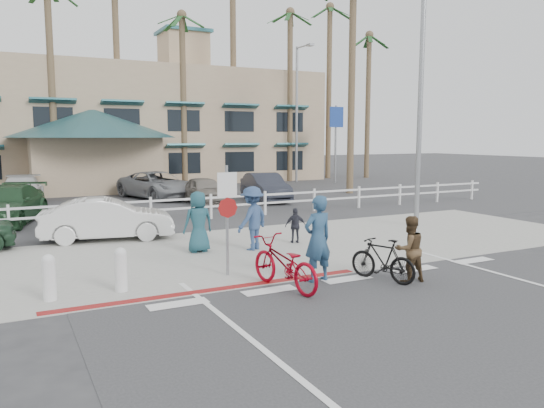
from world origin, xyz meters
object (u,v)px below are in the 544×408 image
sign_post (227,215)px  car_white_sedan (107,219)px  bike_black (383,260)px  bike_red (284,264)px

sign_post → car_white_sedan: bearing=106.7°
sign_post → bike_black: size_ratio=1.76×
bike_red → car_white_sedan: car_white_sedan is taller
sign_post → car_white_sedan: (-1.73, 5.74, -0.78)m
sign_post → bike_black: sign_post is taller
bike_red → car_white_sedan: bearing=-81.9°
sign_post → bike_red: bearing=-68.1°
bike_red → car_white_sedan: (-2.37, 7.34, 0.11)m
sign_post → car_white_sedan: size_ratio=0.71×
bike_red → bike_black: 2.33m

